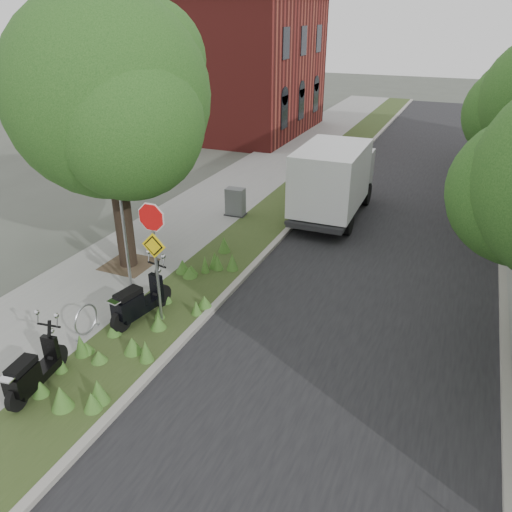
{
  "coord_description": "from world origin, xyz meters",
  "views": [
    {
      "loc": [
        4.93,
        -8.15,
        7.01
      ],
      "look_at": [
        0.3,
        2.64,
        1.3
      ],
      "focal_mm": 35.0,
      "sensor_mm": 36.0,
      "label": 1
    }
  ],
  "objects_px": {
    "box_truck": "(334,178)",
    "utility_cabinet": "(235,202)",
    "scooter_far": "(135,305)",
    "sign_assembly": "(153,239)",
    "scooter_near": "(31,376)"
  },
  "relations": [
    {
      "from": "utility_cabinet",
      "to": "sign_assembly",
      "type": "bearing_deg",
      "value": -79.14
    },
    {
      "from": "scooter_near",
      "to": "utility_cabinet",
      "type": "bearing_deg",
      "value": 92.86
    },
    {
      "from": "box_truck",
      "to": "scooter_far",
      "type": "bearing_deg",
      "value": -105.1
    },
    {
      "from": "sign_assembly",
      "to": "box_truck",
      "type": "xyz_separation_m",
      "value": [
        1.94,
        8.8,
        -0.77
      ]
    },
    {
      "from": "sign_assembly",
      "to": "scooter_near",
      "type": "bearing_deg",
      "value": -104.81
    },
    {
      "from": "box_truck",
      "to": "utility_cabinet",
      "type": "distance_m",
      "value": 3.79
    },
    {
      "from": "box_truck",
      "to": "sign_assembly",
      "type": "bearing_deg",
      "value": -102.45
    },
    {
      "from": "box_truck",
      "to": "scooter_near",
      "type": "bearing_deg",
      "value": -103.1
    },
    {
      "from": "scooter_far",
      "to": "utility_cabinet",
      "type": "height_order",
      "value": "utility_cabinet"
    },
    {
      "from": "scooter_near",
      "to": "scooter_far",
      "type": "xyz_separation_m",
      "value": [
        0.36,
        3.0,
        0.04
      ]
    },
    {
      "from": "sign_assembly",
      "to": "scooter_near",
      "type": "xyz_separation_m",
      "value": [
        -0.87,
        -3.29,
        -1.78
      ]
    },
    {
      "from": "utility_cabinet",
      "to": "scooter_far",
      "type": "bearing_deg",
      "value": -83.34
    },
    {
      "from": "scooter_near",
      "to": "box_truck",
      "type": "distance_m",
      "value": 12.46
    },
    {
      "from": "utility_cabinet",
      "to": "scooter_near",
      "type": "bearing_deg",
      "value": -87.14
    },
    {
      "from": "scooter_far",
      "to": "scooter_near",
      "type": "bearing_deg",
      "value": -96.83
    }
  ]
}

